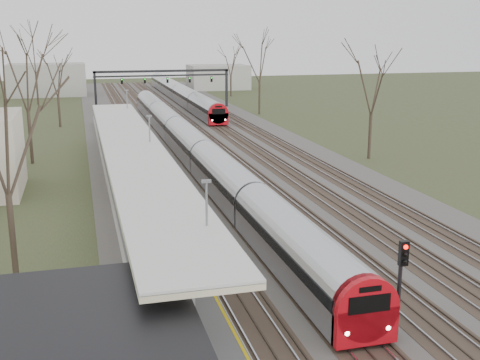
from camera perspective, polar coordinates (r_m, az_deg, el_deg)
The scene contains 11 objects.
track_bed at distance 66.58m, azimuth -3.70°, elevation 3.65°, with size 24.00×160.00×0.22m.
platform at distance 48.26m, azimuth -10.46°, elevation 0.01°, with size 3.50×69.00×1.00m, color #9E9B93.
canopy at distance 43.13m, azimuth -10.15°, elevation 3.03°, with size 4.10×50.00×3.11m.
signal_gantry at distance 95.37m, azimuth -7.34°, elevation 9.62°, with size 21.00×0.59×6.08m.
tree_west_near at distance 29.83m, azimuth -21.58°, elevation 4.00°, with size 5.00×5.00×10.30m.
tree_west_far at distance 57.57m, azimuth -19.70°, elevation 9.25°, with size 5.50×5.50×11.33m.
tree_east_far at distance 57.89m, azimuth 12.47°, elevation 9.02°, with size 5.00×5.00×10.30m.
train_near at distance 57.92m, azimuth -4.81°, elevation 3.50°, with size 2.62×75.21×3.05m.
train_far at distance 105.75m, azimuth -5.72°, elevation 8.21°, with size 2.62×60.21×3.05m.
passenger at distance 26.54m, azimuth -5.73°, elevation -8.44°, with size 0.63×0.41×1.73m, color #30475D.
signal_post at distance 24.58m, azimuth 15.03°, elevation -8.57°, with size 0.35×0.45×4.10m.
Camera 1 is at (-12.50, -9.26, 11.94)m, focal length 45.00 mm.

